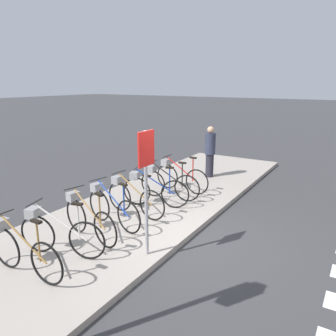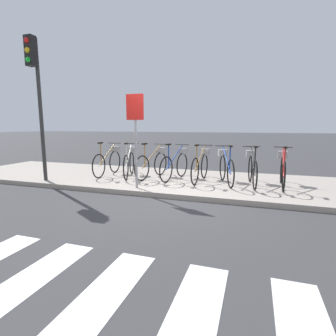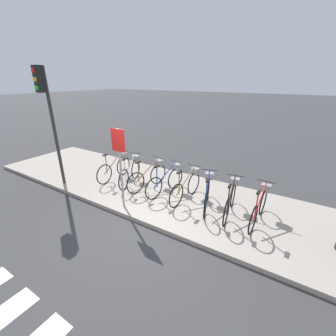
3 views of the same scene
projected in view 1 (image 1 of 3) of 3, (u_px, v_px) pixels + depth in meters
The scene contains 12 objects.
ground_plane at pixel (186, 243), 6.63m from camera, with size 120.00×120.00×0.00m, color #38383A.
sidewalk at pixel (121, 222), 7.47m from camera, with size 14.91×3.38×0.12m.
parked_bicycle_0 at pixel (21, 249), 5.24m from camera, with size 0.46×1.71×1.05m.
parked_bicycle_1 at pixel (57, 232), 5.84m from camera, with size 0.62×1.65×1.05m.
parked_bicycle_2 at pixel (87, 217), 6.48m from camera, with size 0.51×1.68×1.05m.
parked_bicycle_3 at pixel (111, 206), 7.06m from camera, with size 0.49×1.69×1.05m.
parked_bicycle_4 at pixel (132, 196), 7.65m from camera, with size 0.46×1.71×1.05m.
parked_bicycle_5 at pixel (152, 189), 8.17m from camera, with size 0.66×1.63×1.05m.
parked_bicycle_6 at pixel (166, 182), 8.72m from camera, with size 0.46×1.70×1.05m.
parked_bicycle_7 at pixel (179, 175), 9.34m from camera, with size 0.46×1.71×1.05m.
pedestrian at pixel (210, 151), 10.62m from camera, with size 0.34×0.34×1.67m.
sign_post at pixel (146, 173), 5.58m from camera, with size 0.44×0.07×2.26m.
Camera 1 is at (-5.32, -2.84, 3.17)m, focal length 35.00 mm.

